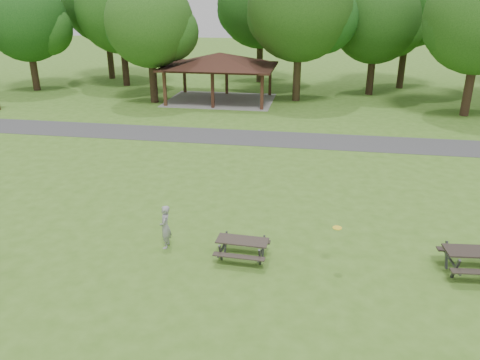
% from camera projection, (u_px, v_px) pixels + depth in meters
% --- Properties ---
extents(ground, '(160.00, 160.00, 0.00)m').
position_uv_depth(ground, '(189.00, 261.00, 15.06)').
color(ground, '#437320').
rests_on(ground, ground).
extents(asphalt_path, '(120.00, 3.20, 0.02)m').
position_uv_depth(asphalt_path, '(252.00, 138.00, 27.87)').
color(asphalt_path, '#404042').
rests_on(asphalt_path, ground).
extents(pavilion, '(8.60, 7.01, 3.76)m').
position_uv_depth(pavilion, '(220.00, 62.00, 36.51)').
color(pavilion, '#3E2416').
rests_on(pavilion, ground).
extents(tree_row_b, '(7.14, 6.80, 9.28)m').
position_uv_depth(tree_row_b, '(28.00, 23.00, 39.57)').
color(tree_row_b, '#311F16').
rests_on(tree_row_b, ground).
extents(tree_row_c, '(8.19, 7.80, 10.67)m').
position_uv_depth(tree_row_c, '(121.00, 11.00, 41.36)').
color(tree_row_c, black).
rests_on(tree_row_c, ground).
extents(tree_row_d, '(6.93, 6.60, 9.27)m').
position_uv_depth(tree_row_d, '(151.00, 26.00, 34.92)').
color(tree_row_d, black).
rests_on(tree_row_d, ground).
extents(tree_row_e, '(8.40, 8.00, 11.02)m').
position_uv_depth(tree_row_e, '(301.00, 11.00, 35.12)').
color(tree_row_e, '#332516').
rests_on(tree_row_e, ground).
extents(tree_row_f, '(7.35, 7.00, 9.55)m').
position_uv_depth(tree_row_f, '(377.00, 22.00, 37.75)').
color(tree_row_f, black).
rests_on(tree_row_f, ground).
extents(tree_deep_a, '(8.40, 8.00, 11.38)m').
position_uv_depth(tree_deep_a, '(106.00, 3.00, 44.81)').
color(tree_deep_a, black).
rests_on(tree_deep_a, ground).
extents(tree_deep_b, '(8.40, 8.00, 11.13)m').
position_uv_depth(tree_deep_b, '(262.00, 7.00, 43.03)').
color(tree_deep_b, black).
rests_on(tree_deep_b, ground).
extents(tree_deep_c, '(8.82, 8.40, 11.90)m').
position_uv_depth(tree_deep_c, '(411.00, 1.00, 39.89)').
color(tree_deep_c, black).
rests_on(tree_deep_c, ground).
extents(picnic_table_middle, '(1.71, 1.40, 0.72)m').
position_uv_depth(picnic_table_middle, '(242.00, 244.00, 14.99)').
color(picnic_table_middle, '#302923').
rests_on(picnic_table_middle, ground).
extents(picnic_table_far, '(2.07, 1.73, 0.84)m').
position_uv_depth(picnic_table_far, '(477.00, 256.00, 14.14)').
color(picnic_table_far, black).
rests_on(picnic_table_far, ground).
extents(frisbee_in_flight, '(0.37, 0.37, 0.02)m').
position_uv_depth(frisbee_in_flight, '(337.00, 228.00, 14.10)').
color(frisbee_in_flight, yellow).
rests_on(frisbee_in_flight, ground).
extents(frisbee_thrower, '(0.44, 0.60, 1.52)m').
position_uv_depth(frisbee_thrower, '(165.00, 227.00, 15.62)').
color(frisbee_thrower, '#939396').
rests_on(frisbee_thrower, ground).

